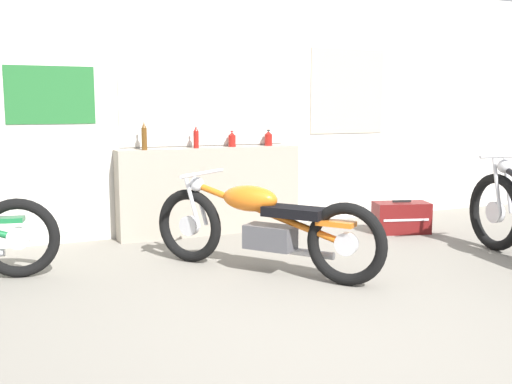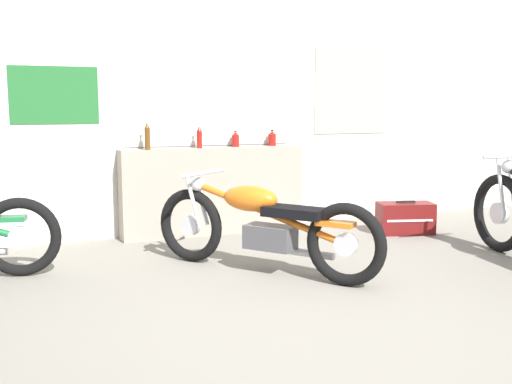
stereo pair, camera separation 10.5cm
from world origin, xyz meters
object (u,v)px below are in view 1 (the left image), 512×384
(bottle_center, at_px, (232,140))
(bottle_right_center, at_px, (268,139))
(hard_case_darkred, at_px, (401,217))
(bottle_left_center, at_px, (196,138))
(motorcycle_orange, at_px, (263,225))
(bottle_leftmost, at_px, (144,136))

(bottle_center, relative_size, bottle_right_center, 0.98)
(bottle_right_center, height_order, hard_case_darkred, bottle_right_center)
(bottle_center, height_order, hard_case_darkred, bottle_center)
(bottle_center, height_order, bottle_right_center, bottle_right_center)
(bottle_left_center, distance_m, motorcycle_orange, 1.77)
(motorcycle_orange, xyz_separation_m, hard_case_darkred, (2.07, 0.84, -0.24))
(bottle_leftmost, bearing_deg, bottle_left_center, 3.40)
(bottle_right_center, xyz_separation_m, hard_case_darkred, (1.23, -0.86, -0.86))
(bottle_leftmost, relative_size, bottle_left_center, 1.22)
(bottle_right_center, bearing_deg, bottle_left_center, -176.74)
(bottle_right_center, relative_size, hard_case_darkred, 0.28)
(bottle_leftmost, height_order, bottle_center, bottle_leftmost)
(bottle_right_center, height_order, motorcycle_orange, bottle_right_center)
(bottle_center, distance_m, motorcycle_orange, 1.85)
(hard_case_darkred, bearing_deg, bottle_center, 152.82)
(bottle_center, xyz_separation_m, motorcycle_orange, (-0.39, -1.70, -0.62))
(motorcycle_orange, bearing_deg, bottle_leftmost, 110.66)
(hard_case_darkred, bearing_deg, bottle_leftmost, 163.86)
(hard_case_darkred, bearing_deg, motorcycle_orange, -157.99)
(motorcycle_orange, bearing_deg, hard_case_darkred, 22.01)
(bottle_center, bearing_deg, motorcycle_orange, -103.08)
(motorcycle_orange, bearing_deg, bottle_right_center, 63.68)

